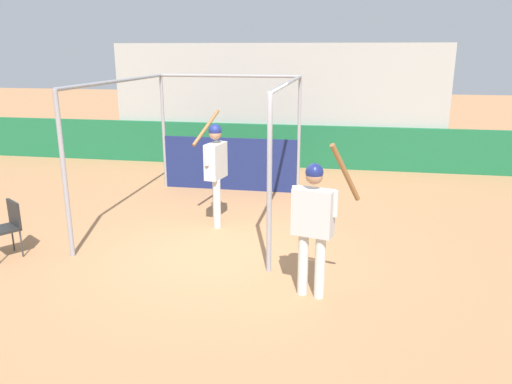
# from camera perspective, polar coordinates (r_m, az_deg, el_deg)

# --- Properties ---
(ground_plane) EXTENTS (60.00, 60.00, 0.00)m
(ground_plane) POSITION_cam_1_polar(r_m,az_deg,el_deg) (7.71, -4.56, -7.02)
(ground_plane) COLOR #A8754C
(outfield_wall) EXTENTS (24.00, 0.12, 1.12)m
(outfield_wall) POSITION_cam_1_polar(r_m,az_deg,el_deg) (13.25, 2.06, 5.33)
(outfield_wall) COLOR #196038
(outfield_wall) RESTS_ON ground
(bleacher_section) EXTENTS (8.70, 4.00, 3.20)m
(bleacher_section) POSITION_cam_1_polar(r_m,az_deg,el_deg) (15.13, 3.25, 10.60)
(bleacher_section) COLOR #9E9E99
(bleacher_section) RESTS_ON ground
(batting_cage) EXTENTS (3.07, 4.12, 2.50)m
(batting_cage) POSITION_cam_1_polar(r_m,az_deg,el_deg) (10.07, -4.14, 5.45)
(batting_cage) COLOR gray
(batting_cage) RESTS_ON ground
(player_batter) EXTENTS (0.58, 1.00, 1.97)m
(player_batter) POSITION_cam_1_polar(r_m,az_deg,el_deg) (8.62, -4.65, 3.15)
(player_batter) COLOR silver
(player_batter) RESTS_ON ground
(player_waiting) EXTENTS (0.84, 0.50, 2.02)m
(player_waiting) POSITION_cam_1_polar(r_m,az_deg,el_deg) (6.09, 6.62, -2.97)
(player_waiting) COLOR silver
(player_waiting) RESTS_ON ground
(folding_chair) EXTENTS (0.56, 0.56, 0.84)m
(folding_chair) POSITION_cam_1_polar(r_m,az_deg,el_deg) (8.31, -26.45, -3.20)
(folding_chair) COLOR black
(folding_chair) RESTS_ON ground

